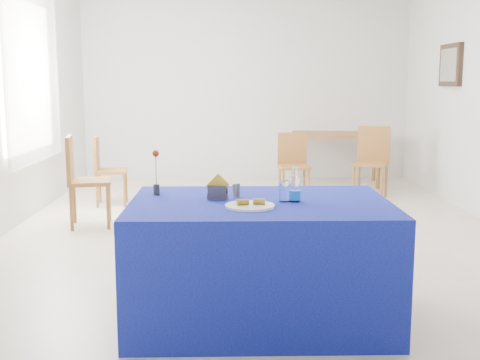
# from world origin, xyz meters

# --- Properties ---
(floor) EXTENTS (7.00, 7.00, 0.00)m
(floor) POSITION_xyz_m (0.00, 0.00, 0.00)
(floor) COLOR beige
(floor) RESTS_ON ground
(room_shell) EXTENTS (7.00, 7.00, 7.00)m
(room_shell) POSITION_xyz_m (0.00, 0.00, 1.75)
(room_shell) COLOR silver
(room_shell) RESTS_ON ground
(window_pane) EXTENTS (0.04, 1.50, 1.60)m
(window_pane) POSITION_xyz_m (-2.47, 0.80, 1.55)
(window_pane) COLOR white
(window_pane) RESTS_ON room_shell
(curtain) EXTENTS (0.04, 1.75, 1.85)m
(curtain) POSITION_xyz_m (-2.40, 0.80, 1.55)
(curtain) COLOR white
(curtain) RESTS_ON room_shell
(picture_frame) EXTENTS (0.06, 0.64, 0.52)m
(picture_frame) POSITION_xyz_m (2.47, 1.60, 1.70)
(picture_frame) COLOR black
(picture_frame) RESTS_ON room_shell
(picture_art) EXTENTS (0.02, 0.52, 0.40)m
(picture_art) POSITION_xyz_m (2.44, 1.60, 1.70)
(picture_art) COLOR #998C66
(picture_art) RESTS_ON room_shell
(plate) EXTENTS (0.29, 0.29, 0.01)m
(plate) POSITION_xyz_m (-0.17, -2.43, 0.77)
(plate) COLOR white
(plate) RESTS_ON blue_table
(drinking_glass) EXTENTS (0.06, 0.06, 0.13)m
(drinking_glass) POSITION_xyz_m (0.05, -2.26, 0.82)
(drinking_glass) COLOR white
(drinking_glass) RESTS_ON blue_table
(salt_shaker) EXTENTS (0.03, 0.03, 0.08)m
(salt_shaker) POSITION_xyz_m (-0.25, -2.11, 0.80)
(salt_shaker) COLOR slate
(salt_shaker) RESTS_ON blue_table
(pepper_shaker) EXTENTS (0.03, 0.03, 0.08)m
(pepper_shaker) POSITION_xyz_m (-0.23, -2.09, 0.80)
(pepper_shaker) COLOR slate
(pepper_shaker) RESTS_ON blue_table
(blue_table) EXTENTS (1.60, 1.10, 0.76)m
(blue_table) POSITION_xyz_m (-0.10, -2.24, 0.38)
(blue_table) COLOR #0F118C
(blue_table) RESTS_ON floor
(water_bottle) EXTENTS (0.08, 0.08, 0.21)m
(water_bottle) POSITION_xyz_m (0.12, -2.26, 0.83)
(water_bottle) COLOR white
(water_bottle) RESTS_ON blue_table
(napkin_holder) EXTENTS (0.15, 0.08, 0.16)m
(napkin_holder) POSITION_xyz_m (-0.36, -2.18, 0.81)
(napkin_holder) COLOR #37383C
(napkin_holder) RESTS_ON blue_table
(rose_vase) EXTENTS (0.04, 0.04, 0.29)m
(rose_vase) POSITION_xyz_m (-0.76, -2.02, 0.90)
(rose_vase) COLOR #25262A
(rose_vase) RESTS_ON blue_table
(oak_table) EXTENTS (1.41, 1.02, 0.76)m
(oak_table) POSITION_xyz_m (1.31, 2.92, 0.68)
(oak_table) COLOR brown
(oak_table) RESTS_ON floor
(chair_bg_left) EXTENTS (0.40, 0.40, 0.85)m
(chair_bg_left) POSITION_xyz_m (0.56, 1.80, 0.49)
(chair_bg_left) COLOR brown
(chair_bg_left) RESTS_ON floor
(chair_bg_right) EXTENTS (0.54, 0.54, 0.93)m
(chair_bg_right) POSITION_xyz_m (1.58, 1.81, 0.54)
(chair_bg_right) COLOR brown
(chair_bg_right) RESTS_ON floor
(chair_win_a) EXTENTS (0.49, 0.49, 0.95)m
(chair_win_a) POSITION_xyz_m (-1.80, 0.28, 0.55)
(chair_win_a) COLOR brown
(chair_win_a) RESTS_ON floor
(chair_win_b) EXTENTS (0.41, 0.41, 0.84)m
(chair_win_b) POSITION_xyz_m (-1.79, 1.41, 0.49)
(chair_win_b) COLOR brown
(chair_win_b) RESTS_ON floor
(banana_pieces) EXTENTS (0.17, 0.06, 0.03)m
(banana_pieces) POSITION_xyz_m (-0.16, -2.43, 0.79)
(banana_pieces) COLOR yellow
(banana_pieces) RESTS_ON plate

